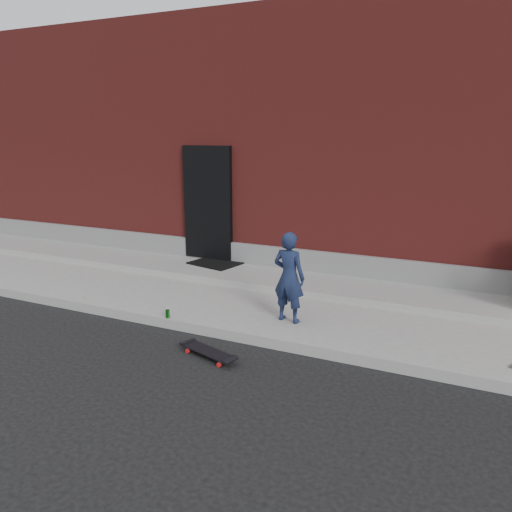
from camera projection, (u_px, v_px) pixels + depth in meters
The scene contains 8 objects.
ground at pixel (267, 348), 6.61m from camera, with size 80.00×80.00×0.00m, color black.
sidewalk at pixel (305, 308), 7.91m from camera, with size 20.00×3.00×0.15m, color gray.
apron at pixel (323, 285), 8.67m from camera, with size 20.00×1.20×0.10m, color gray.
building at pixel (383, 144), 12.15m from camera, with size 20.00×8.10×5.00m.
child at pixel (289, 277), 7.01m from camera, with size 0.48×0.31×1.30m, color #162140.
skateboard at pixel (208, 352), 6.33m from camera, with size 0.88×0.46×0.10m.
soda_can at pixel (168, 314), 7.27m from camera, with size 0.07×0.07×0.12m, color #1A8623.
doormat at pixel (216, 263), 9.86m from camera, with size 0.92×0.74×0.03m, color black.
Camera 1 is at (2.44, -5.61, 2.80)m, focal length 35.00 mm.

